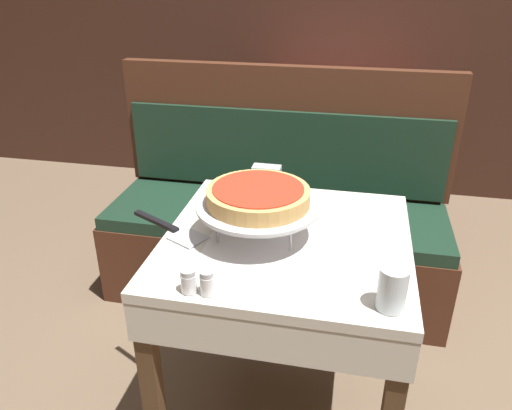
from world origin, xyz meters
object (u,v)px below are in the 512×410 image
(deep_dish_pizza, at_px, (258,196))
(salt_shaker, at_px, (189,281))
(booth_bench, at_px, (277,232))
(dining_table_front, at_px, (286,265))
(pizza_pan_stand, at_px, (258,207))
(dining_table_rear, at_px, (332,123))
(pepper_shaker, at_px, (207,283))
(pizza_server, at_px, (169,228))
(water_glass_near, at_px, (392,288))
(napkin_holder, at_px, (267,178))
(condiment_caddy, at_px, (335,102))

(deep_dish_pizza, relative_size, salt_shaker, 4.74)
(booth_bench, bearing_deg, salt_shaker, -92.29)
(dining_table_front, xyz_separation_m, pizza_pan_stand, (-0.09, -0.02, 0.20))
(dining_table_rear, distance_m, pepper_shaker, 1.92)
(pizza_pan_stand, xyz_separation_m, pizza_server, (-0.28, -0.02, -0.09))
(booth_bench, relative_size, water_glass_near, 14.41)
(dining_table_front, xyz_separation_m, deep_dish_pizza, (-0.09, -0.02, 0.24))
(pizza_server, bearing_deg, dining_table_front, 5.29)
(booth_bench, bearing_deg, napkin_holder, -86.00)
(pepper_shaker, height_order, napkin_holder, napkin_holder)
(pizza_server, distance_m, salt_shaker, 0.33)
(water_glass_near, bearing_deg, condiment_caddy, 97.83)
(dining_table_rear, height_order, condiment_caddy, condiment_caddy)
(deep_dish_pizza, xyz_separation_m, pepper_shaker, (-0.07, -0.31, -0.10))
(pizza_server, bearing_deg, booth_bench, 75.60)
(booth_bench, distance_m, pizza_pan_stand, 0.95)
(deep_dish_pizza, bearing_deg, napkin_holder, 96.44)
(deep_dish_pizza, height_order, pepper_shaker, deep_dish_pizza)
(booth_bench, relative_size, pizza_pan_stand, 4.32)
(water_glass_near, height_order, pepper_shaker, water_glass_near)
(dining_table_front, height_order, pepper_shaker, pepper_shaker)
(booth_bench, relative_size, deep_dish_pizza, 5.22)
(dining_table_rear, xyz_separation_m, pizza_pan_stand, (-0.12, -1.60, 0.22))
(salt_shaker, bearing_deg, pepper_shaker, 0.00)
(dining_table_rear, relative_size, pepper_shaker, 12.54)
(napkin_holder, xyz_separation_m, condiment_caddy, (0.17, 1.20, -0.02))
(water_glass_near, height_order, napkin_holder, water_glass_near)
(water_glass_near, xyz_separation_m, condiment_caddy, (-0.25, 1.80, -0.03))
(dining_table_front, relative_size, dining_table_rear, 0.89)
(salt_shaker, relative_size, condiment_caddy, 0.44)
(condiment_caddy, bearing_deg, pizza_pan_stand, -94.82)
(pepper_shaker, xyz_separation_m, napkin_holder, (0.03, 0.64, 0.01))
(pepper_shaker, distance_m, condiment_caddy, 1.85)
(water_glass_near, bearing_deg, napkin_holder, 124.42)
(deep_dish_pizza, height_order, water_glass_near, deep_dish_pizza)
(dining_table_rear, bearing_deg, pepper_shaker, -95.44)
(booth_bench, xyz_separation_m, deep_dish_pizza, (0.07, -0.79, 0.57))
(pepper_shaker, bearing_deg, condiment_caddy, 83.96)
(booth_bench, bearing_deg, pepper_shaker, -89.78)
(dining_table_rear, xyz_separation_m, pepper_shaker, (-0.18, -1.91, 0.16))
(dining_table_front, height_order, water_glass_near, water_glass_near)
(salt_shaker, relative_size, napkin_holder, 0.64)
(napkin_holder, bearing_deg, pizza_pan_stand, -83.56)
(water_glass_near, height_order, salt_shaker, water_glass_near)
(pepper_shaker, height_order, condiment_caddy, condiment_caddy)
(condiment_caddy, bearing_deg, water_glass_near, -82.17)
(pizza_pan_stand, bearing_deg, napkin_holder, 96.44)
(booth_bench, distance_m, napkin_holder, 0.66)
(deep_dish_pizza, bearing_deg, water_glass_near, -35.52)
(pizza_server, distance_m, condiment_caddy, 1.60)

